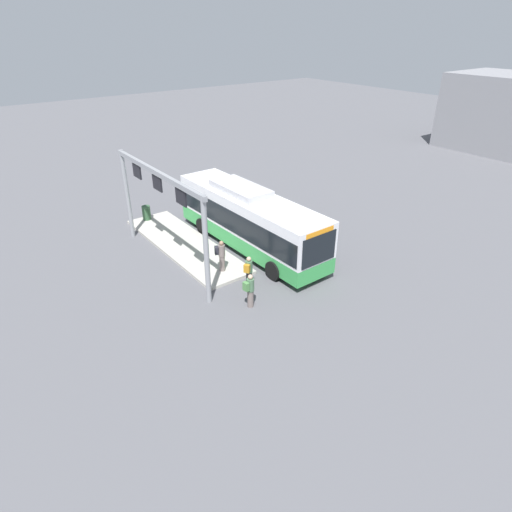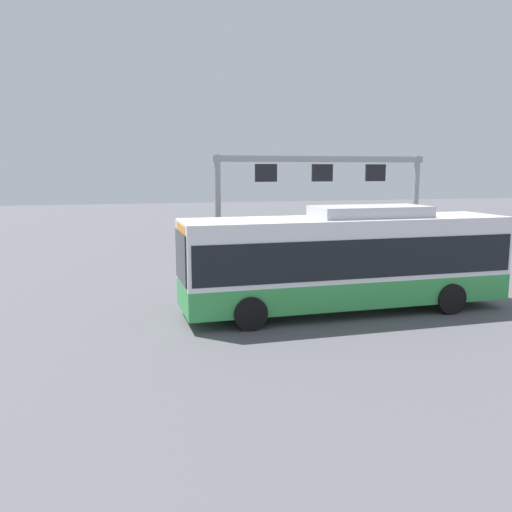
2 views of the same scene
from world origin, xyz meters
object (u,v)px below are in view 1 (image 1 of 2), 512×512
(person_waiting_near, at_px, (249,272))
(person_waiting_mid, at_px, (221,255))
(trash_bin, at_px, (146,213))
(bus_main, at_px, (250,218))
(person_boarding, at_px, (250,290))

(person_waiting_near, xyz_separation_m, person_waiting_mid, (-1.93, -0.30, 0.16))
(person_waiting_mid, bearing_deg, trash_bin, 117.37)
(bus_main, bearing_deg, trash_bin, -155.94)
(person_waiting_near, bearing_deg, person_boarding, -156.49)
(person_waiting_near, relative_size, person_waiting_mid, 1.00)
(bus_main, height_order, trash_bin, bus_main)
(bus_main, height_order, person_waiting_mid, bus_main)
(person_boarding, bearing_deg, person_waiting_near, 48.51)
(person_boarding, distance_m, person_waiting_near, 1.62)
(bus_main, xyz_separation_m, person_waiting_mid, (1.52, -2.89, -0.76))
(person_waiting_mid, bearing_deg, bus_main, 53.31)
(person_boarding, bearing_deg, person_waiting_mid, 72.15)
(person_waiting_mid, relative_size, trash_bin, 1.86)
(person_boarding, relative_size, person_waiting_near, 1.00)
(bus_main, relative_size, person_boarding, 6.46)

